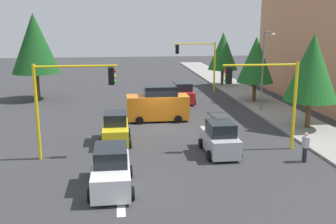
{
  "coord_description": "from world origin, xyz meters",
  "views": [
    {
      "loc": [
        27.72,
        -2.93,
        7.63
      ],
      "look_at": [
        0.28,
        0.55,
        1.2
      ],
      "focal_mm": 41.62,
      "sensor_mm": 36.0,
      "label": 1
    }
  ],
  "objects_px": {
    "traffic_signal_far_left": "(198,57)",
    "tree_roadside_far": "(223,51)",
    "delivery_van_orange": "(158,105)",
    "pedestrian_crossing": "(305,146)",
    "car_white": "(111,170)",
    "tree_roadside_mid": "(256,60)",
    "car_red": "(182,93)",
    "tree_roadside_near": "(312,68)",
    "tree_opposite_side": "(35,43)",
    "traffic_signal_near_right": "(70,92)",
    "traffic_signal_near_left": "(266,88)",
    "car_yellow": "(116,129)",
    "street_lamp_curbside": "(265,62)",
    "car_silver": "(220,139)"
  },
  "relations": [
    {
      "from": "delivery_van_orange",
      "to": "car_red",
      "type": "height_order",
      "value": "delivery_van_orange"
    },
    {
      "from": "traffic_signal_near_right",
      "to": "car_red",
      "type": "relative_size",
      "value": 1.37
    },
    {
      "from": "car_red",
      "to": "traffic_signal_near_right",
      "type": "bearing_deg",
      "value": -30.76
    },
    {
      "from": "tree_roadside_mid",
      "to": "car_red",
      "type": "distance_m",
      "value": 7.66
    },
    {
      "from": "car_red",
      "to": "tree_opposite_side",
      "type": "bearing_deg",
      "value": -103.22
    },
    {
      "from": "tree_roadside_near",
      "to": "car_silver",
      "type": "distance_m",
      "value": 9.51
    },
    {
      "from": "tree_opposite_side",
      "to": "tree_roadside_near",
      "type": "xyz_separation_m",
      "value": [
        14.0,
        21.5,
        -1.08
      ]
    },
    {
      "from": "tree_roadside_far",
      "to": "tree_roadside_mid",
      "type": "height_order",
      "value": "tree_roadside_far"
    },
    {
      "from": "tree_opposite_side",
      "to": "car_red",
      "type": "height_order",
      "value": "tree_opposite_side"
    },
    {
      "from": "tree_roadside_mid",
      "to": "street_lamp_curbside",
      "type": "bearing_deg",
      "value": -10.33
    },
    {
      "from": "delivery_van_orange",
      "to": "car_yellow",
      "type": "xyz_separation_m",
      "value": [
        5.4,
        -3.3,
        -0.39
      ]
    },
    {
      "from": "tree_opposite_side",
      "to": "car_white",
      "type": "bearing_deg",
      "value": 18.64
    },
    {
      "from": "tree_opposite_side",
      "to": "car_silver",
      "type": "height_order",
      "value": "tree_opposite_side"
    },
    {
      "from": "tree_roadside_mid",
      "to": "car_red",
      "type": "xyz_separation_m",
      "value": [
        -0.69,
        -6.91,
        -3.22
      ]
    },
    {
      "from": "delivery_van_orange",
      "to": "pedestrian_crossing",
      "type": "bearing_deg",
      "value": 34.76
    },
    {
      "from": "traffic_signal_near_right",
      "to": "tree_roadside_near",
      "type": "xyz_separation_m",
      "value": [
        -4.0,
        16.15,
        0.66
      ]
    },
    {
      "from": "car_white",
      "to": "delivery_van_orange",
      "type": "bearing_deg",
      "value": 164.54
    },
    {
      "from": "pedestrian_crossing",
      "to": "car_red",
      "type": "bearing_deg",
      "value": -166.4
    },
    {
      "from": "traffic_signal_near_left",
      "to": "pedestrian_crossing",
      "type": "relative_size",
      "value": 3.14
    },
    {
      "from": "traffic_signal_near_left",
      "to": "delivery_van_orange",
      "type": "bearing_deg",
      "value": -145.02
    },
    {
      "from": "delivery_van_orange",
      "to": "car_silver",
      "type": "height_order",
      "value": "delivery_van_orange"
    },
    {
      "from": "traffic_signal_near_left",
      "to": "car_silver",
      "type": "xyz_separation_m",
      "value": [
        0.36,
        -2.79,
        -2.9
      ]
    },
    {
      "from": "tree_roadside_near",
      "to": "tree_opposite_side",
      "type": "bearing_deg",
      "value": -123.07
    },
    {
      "from": "tree_roadside_near",
      "to": "traffic_signal_near_right",
      "type": "bearing_deg",
      "value": -76.09
    },
    {
      "from": "traffic_signal_near_right",
      "to": "tree_roadside_near",
      "type": "height_order",
      "value": "tree_roadside_near"
    },
    {
      "from": "delivery_van_orange",
      "to": "car_silver",
      "type": "bearing_deg",
      "value": 18.55
    },
    {
      "from": "car_white",
      "to": "pedestrian_crossing",
      "type": "xyz_separation_m",
      "value": [
        -2.19,
        10.61,
        0.01
      ]
    },
    {
      "from": "traffic_signal_near_right",
      "to": "delivery_van_orange",
      "type": "xyz_separation_m",
      "value": [
        -8.0,
        5.7,
        -2.56
      ]
    },
    {
      "from": "street_lamp_curbside",
      "to": "delivery_van_orange",
      "type": "relative_size",
      "value": 1.46
    },
    {
      "from": "traffic_signal_near_left",
      "to": "tree_roadside_near",
      "type": "xyz_separation_m",
      "value": [
        -4.0,
        4.86,
        0.71
      ]
    },
    {
      "from": "traffic_signal_near_left",
      "to": "car_yellow",
      "type": "xyz_separation_m",
      "value": [
        -2.6,
        -8.89,
        -2.9
      ]
    },
    {
      "from": "tree_roadside_mid",
      "to": "car_white",
      "type": "height_order",
      "value": "tree_roadside_mid"
    },
    {
      "from": "traffic_signal_near_right",
      "to": "car_yellow",
      "type": "height_order",
      "value": "traffic_signal_near_right"
    },
    {
      "from": "traffic_signal_far_left",
      "to": "tree_roadside_far",
      "type": "relative_size",
      "value": 0.85
    },
    {
      "from": "street_lamp_curbside",
      "to": "car_yellow",
      "type": "relative_size",
      "value": 1.87
    },
    {
      "from": "traffic_signal_far_left",
      "to": "traffic_signal_near_right",
      "type": "height_order",
      "value": "traffic_signal_far_left"
    },
    {
      "from": "tree_roadside_mid",
      "to": "delivery_van_orange",
      "type": "bearing_deg",
      "value": -58.92
    },
    {
      "from": "delivery_van_orange",
      "to": "car_white",
      "type": "relative_size",
      "value": 1.16
    },
    {
      "from": "traffic_signal_far_left",
      "to": "traffic_signal_near_right",
      "type": "distance_m",
      "value": 22.98
    },
    {
      "from": "car_red",
      "to": "car_silver",
      "type": "bearing_deg",
      "value": -0.9
    },
    {
      "from": "tree_roadside_mid",
      "to": "tree_roadside_far",
      "type": "bearing_deg",
      "value": -177.14
    },
    {
      "from": "traffic_signal_near_right",
      "to": "tree_roadside_mid",
      "type": "xyz_separation_m",
      "value": [
        -14.0,
        15.65,
        0.27
      ]
    },
    {
      "from": "car_white",
      "to": "car_yellow",
      "type": "height_order",
      "value": "same"
    },
    {
      "from": "tree_roadside_far",
      "to": "traffic_signal_near_right",
      "type": "bearing_deg",
      "value": -32.27
    },
    {
      "from": "traffic_signal_far_left",
      "to": "delivery_van_orange",
      "type": "height_order",
      "value": "traffic_signal_far_left"
    },
    {
      "from": "delivery_van_orange",
      "to": "car_red",
      "type": "bearing_deg",
      "value": 155.54
    },
    {
      "from": "street_lamp_curbside",
      "to": "tree_roadside_near",
      "type": "relative_size",
      "value": 1.02
    },
    {
      "from": "traffic_signal_far_left",
      "to": "pedestrian_crossing",
      "type": "xyz_separation_m",
      "value": [
        22.31,
        1.53,
        -2.97
      ]
    },
    {
      "from": "traffic_signal_near_right",
      "to": "tree_roadside_far",
      "type": "distance_m",
      "value": 28.39
    },
    {
      "from": "car_silver",
      "to": "car_white",
      "type": "distance_m",
      "value": 7.51
    }
  ]
}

